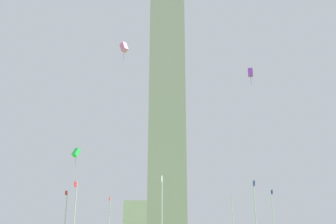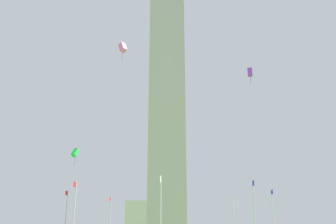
% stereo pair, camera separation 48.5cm
% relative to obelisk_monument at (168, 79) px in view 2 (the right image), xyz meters
% --- Properties ---
extents(obelisk_monument, '(5.72, 5.72, 52.01)m').
position_rel_obelisk_monument_xyz_m(obelisk_monument, '(0.00, 0.00, 0.00)').
color(obelisk_monument, '#B7B2A8').
rests_on(obelisk_monument, ground).
extents(flagpole_n, '(1.12, 0.14, 7.90)m').
position_rel_obelisk_monument_xyz_m(flagpole_n, '(15.39, 0.00, -21.67)').
color(flagpole_n, silver).
rests_on(flagpole_n, ground).
extents(flagpole_ne, '(1.12, 0.14, 7.90)m').
position_rel_obelisk_monument_xyz_m(flagpole_ne, '(10.90, 10.84, -21.67)').
color(flagpole_ne, silver).
rests_on(flagpole_ne, ground).
extents(flagpole_e, '(1.12, 0.14, 7.90)m').
position_rel_obelisk_monument_xyz_m(flagpole_e, '(0.06, 15.33, -21.67)').
color(flagpole_e, silver).
rests_on(flagpole_e, ground).
extents(flagpole_se, '(1.12, 0.14, 7.90)m').
position_rel_obelisk_monument_xyz_m(flagpole_se, '(-10.78, 10.84, -21.67)').
color(flagpole_se, silver).
rests_on(flagpole_se, ground).
extents(flagpole_s, '(1.12, 0.14, 7.90)m').
position_rel_obelisk_monument_xyz_m(flagpole_s, '(-15.27, 0.00, -21.67)').
color(flagpole_s, silver).
rests_on(flagpole_s, ground).
extents(flagpole_sw, '(1.12, 0.14, 7.90)m').
position_rel_obelisk_monument_xyz_m(flagpole_sw, '(-10.78, -10.84, -21.67)').
color(flagpole_sw, silver).
rests_on(flagpole_sw, ground).
extents(flagpole_w, '(1.12, 0.14, 7.90)m').
position_rel_obelisk_monument_xyz_m(flagpole_w, '(0.06, -15.33, -21.67)').
color(flagpole_w, silver).
rests_on(flagpole_w, ground).
extents(flagpole_nw, '(1.12, 0.14, 7.90)m').
position_rel_obelisk_monument_xyz_m(flagpole_nw, '(10.90, -10.84, -21.67)').
color(flagpole_nw, silver).
rests_on(flagpole_nw, ground).
extents(kite_purple_box, '(1.10, 0.80, 2.42)m').
position_rel_obelisk_monument_xyz_m(kite_purple_box, '(9.38, 11.76, -3.22)').
color(kite_purple_box, purple).
extents(kite_green_box, '(1.20, 0.97, 2.19)m').
position_rel_obelisk_monument_xyz_m(kite_green_box, '(12.13, -10.85, -14.77)').
color(kite_green_box, green).
extents(kite_pink_box, '(1.12, 1.15, 2.34)m').
position_rel_obelisk_monument_xyz_m(kite_pink_box, '(18.05, -4.37, -3.51)').
color(kite_pink_box, pink).
extents(distant_building, '(18.04, 14.26, 10.71)m').
position_rel_obelisk_monument_xyz_m(distant_building, '(-66.18, -8.75, -20.65)').
color(distant_building, beige).
rests_on(distant_building, ground).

